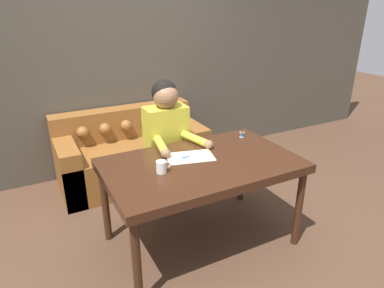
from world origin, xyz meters
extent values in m
plane|color=#4C3323|center=(0.00, 0.00, 0.00)|extent=(16.00, 16.00, 0.00)
cube|color=#474238|center=(0.00, 1.78, 1.30)|extent=(8.00, 0.06, 2.60)
cube|color=#381E11|center=(0.06, 0.01, 0.72)|extent=(1.51, 0.92, 0.07)
cylinder|color=#381E11|center=(-0.64, -0.39, 0.34)|extent=(0.06, 0.06, 0.69)
cylinder|color=#381E11|center=(0.75, -0.39, 0.34)|extent=(0.06, 0.06, 0.69)
cylinder|color=#381E11|center=(-0.64, 0.41, 0.34)|extent=(0.06, 0.06, 0.69)
cylinder|color=#381E11|center=(0.75, 0.41, 0.34)|extent=(0.06, 0.06, 0.69)
cube|color=brown|center=(-0.09, 1.34, 0.22)|extent=(1.60, 0.78, 0.44)
cube|color=brown|center=(-0.09, 1.62, 0.62)|extent=(1.60, 0.22, 0.35)
cube|color=brown|center=(-0.80, 1.34, 0.30)|extent=(0.20, 0.78, 0.60)
cube|color=brown|center=(0.61, 1.34, 0.30)|extent=(0.20, 0.78, 0.60)
sphere|color=brown|center=(-0.58, 1.49, 0.62)|extent=(0.13, 0.13, 0.13)
sphere|color=brown|center=(-0.34, 1.49, 0.62)|extent=(0.13, 0.13, 0.13)
sphere|color=brown|center=(-0.09, 1.49, 0.62)|extent=(0.13, 0.13, 0.13)
sphere|color=brown|center=(0.15, 1.49, 0.62)|extent=(0.13, 0.13, 0.13)
sphere|color=brown|center=(0.39, 1.49, 0.62)|extent=(0.13, 0.13, 0.13)
cube|color=white|center=(0.22, 1.24, 0.44)|extent=(0.32, 0.23, 0.00)
cylinder|color=#33281E|center=(0.03, 0.65, 0.24)|extent=(0.28, 0.28, 0.48)
cube|color=gold|center=(0.03, 0.65, 0.76)|extent=(0.38, 0.22, 0.56)
sphere|color=#896042|center=(0.03, 0.63, 1.14)|extent=(0.23, 0.23, 0.23)
sphere|color=black|center=(0.03, 0.66, 1.17)|extent=(0.23, 0.23, 0.23)
cylinder|color=gold|center=(-0.13, 0.37, 0.79)|extent=(0.13, 0.34, 0.07)
sphere|color=#896042|center=(-0.16, 0.21, 0.79)|extent=(0.08, 0.08, 0.08)
cylinder|color=gold|center=(0.20, 0.37, 0.79)|extent=(0.15, 0.34, 0.07)
sphere|color=#896042|center=(0.24, 0.21, 0.79)|extent=(0.08, 0.08, 0.08)
cube|color=beige|center=(0.02, 0.13, 0.76)|extent=(0.42, 0.31, 0.00)
cube|color=silver|center=(0.08, 0.16, 0.76)|extent=(0.11, 0.05, 0.00)
cube|color=#2D569E|center=(-0.01, 0.13, 0.76)|extent=(0.07, 0.03, 0.00)
torus|color=#2D569E|center=(-0.04, 0.11, 0.76)|extent=(0.04, 0.04, 0.01)
cube|color=silver|center=(0.09, 0.14, 0.76)|extent=(0.12, 0.02, 0.00)
cube|color=#2D569E|center=(-0.01, 0.14, 0.76)|extent=(0.08, 0.01, 0.00)
torus|color=#2D569E|center=(-0.05, 0.14, 0.76)|extent=(0.04, 0.04, 0.01)
cylinder|color=silver|center=(0.03, 0.14, 0.76)|extent=(0.01, 0.01, 0.01)
cylinder|color=silver|center=(-0.29, -0.01, 0.80)|extent=(0.08, 0.08, 0.09)
torus|color=silver|center=(-0.24, -0.01, 0.81)|extent=(0.05, 0.01, 0.05)
cylinder|color=#3366B2|center=(0.65, 0.30, 0.78)|extent=(0.03, 0.03, 0.04)
cylinder|color=beige|center=(0.65, 0.30, 0.80)|extent=(0.04, 0.04, 0.00)
cylinder|color=beige|center=(0.65, 0.30, 0.76)|extent=(0.04, 0.04, 0.00)
camera|label=1|loc=(-1.13, -2.09, 1.91)|focal=32.00mm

